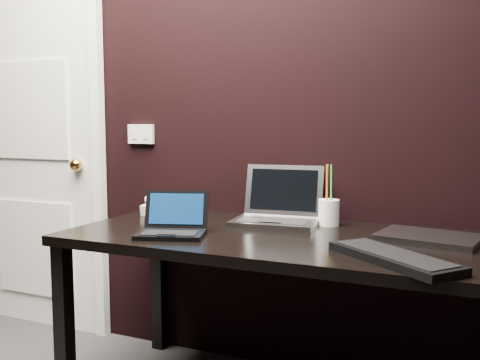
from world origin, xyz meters
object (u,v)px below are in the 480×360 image
at_px(door, 34,146).
at_px(mobile_phone, 152,213).
at_px(desk, 282,254).
at_px(netbook, 172,227).
at_px(silver_laptop, 277,213).
at_px(closed_laptop, 428,238).
at_px(desk_phone, 163,207).
at_px(ext_keyboard, 393,257).
at_px(pen_cup, 329,211).

bearing_deg(door, mobile_phone, -17.82).
distance_m(desk, netbook, 0.45).
xyz_separation_m(door, silver_laptop, (1.55, -0.16, -0.26)).
xyz_separation_m(silver_laptop, closed_laptop, (0.63, -0.10, -0.03)).
height_order(netbook, closed_laptop, netbook).
height_order(door, mobile_phone, door).
bearing_deg(closed_laptop, desk_phone, 175.73).
height_order(netbook, desk_phone, netbook).
bearing_deg(ext_keyboard, netbook, 175.47).
bearing_deg(silver_laptop, desk, -65.16).
height_order(door, pen_cup, door).
bearing_deg(door, pen_cup, -3.70).
bearing_deg(ext_keyboard, closed_laptop, 78.10).
height_order(desk, mobile_phone, mobile_phone).
distance_m(netbook, silver_laptop, 0.49).
bearing_deg(netbook, desk, 25.11).
height_order(silver_laptop, desk_phone, silver_laptop).
xyz_separation_m(door, netbook, (1.26, -0.56, -0.27)).
height_order(ext_keyboard, desk_phone, desk_phone).
relative_size(closed_laptop, mobile_phone, 4.30).
distance_m(closed_laptop, desk_phone, 1.21).
xyz_separation_m(silver_laptop, mobile_phone, (-0.54, -0.16, -0.01)).
bearing_deg(closed_laptop, desk, -168.19).
distance_m(desk, desk_phone, 0.71).
height_order(desk_phone, pen_cup, pen_cup).
relative_size(desk, closed_laptop, 4.32).
xyz_separation_m(netbook, silver_laptop, (0.29, 0.39, 0.01)).
distance_m(silver_laptop, desk_phone, 0.57).
height_order(netbook, mobile_phone, netbook).
distance_m(closed_laptop, mobile_phone, 1.18).
distance_m(ext_keyboard, pen_cup, 0.62).
xyz_separation_m(netbook, closed_laptop, (0.92, 0.29, -0.02)).
bearing_deg(desk_phone, mobile_phone, -77.68).
distance_m(netbook, desk_phone, 0.48).
height_order(mobile_phone, pen_cup, pen_cup).
xyz_separation_m(desk, silver_laptop, (-0.10, 0.21, 0.12)).
distance_m(silver_laptop, pen_cup, 0.22).
bearing_deg(closed_laptop, silver_laptop, 171.06).
bearing_deg(ext_keyboard, mobile_phone, 164.67).
xyz_separation_m(netbook, desk_phone, (-0.28, 0.38, 0.00)).
bearing_deg(mobile_phone, closed_laptop, 2.98).
bearing_deg(desk, pen_cup, 65.75).
relative_size(desk, netbook, 5.40).
bearing_deg(mobile_phone, desk_phone, 102.32).
bearing_deg(silver_laptop, closed_laptop, -8.94).
xyz_separation_m(desk, mobile_phone, (-0.64, 0.05, 0.11)).
relative_size(desk, silver_laptop, 4.40).
bearing_deg(desk, silver_laptop, 114.84).
bearing_deg(desk_phone, ext_keyboard, -21.80).
height_order(door, closed_laptop, door).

